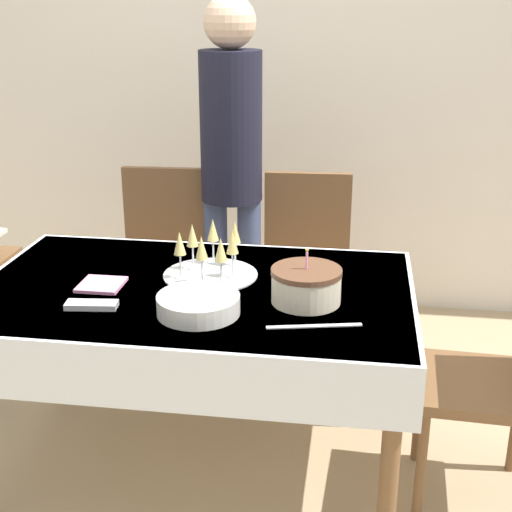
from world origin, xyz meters
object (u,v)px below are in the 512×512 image
object	(u,v)px
dining_chair_far_right	(306,270)
champagne_tray	(211,254)
dining_chair_right_end	(506,366)
plate_stack_main	(198,305)
person_standing	(231,153)
birthday_cake	(306,285)
dining_chair_far_left	(163,263)

from	to	relation	value
dining_chair_far_right	champagne_tray	bearing A→B (deg)	-113.77
dining_chair_right_end	plate_stack_main	world-z (taller)	dining_chair_right_end
person_standing	birthday_cake	bearing A→B (deg)	-65.99
dining_chair_far_right	person_standing	bearing A→B (deg)	167.37
birthday_cake	person_standing	size ratio (longest dim) A/B	0.14
dining_chair_far_left	dining_chair_far_right	world-z (taller)	same
dining_chair_far_right	birthday_cake	size ratio (longest dim) A/B	4.12
birthday_cake	plate_stack_main	size ratio (longest dim) A/B	0.88
dining_chair_far_right	plate_stack_main	bearing A→B (deg)	-104.89
dining_chair_right_end	birthday_cake	world-z (taller)	dining_chair_right_end
dining_chair_right_end	champagne_tray	world-z (taller)	dining_chair_right_end
dining_chair_far_left	dining_chair_far_right	xyz separation A→B (m)	(0.68, 0.00, 0.00)
champagne_tray	person_standing	xyz separation A→B (m)	(-0.06, 0.76, 0.21)
dining_chair_right_end	dining_chair_far_left	bearing A→B (deg)	150.79
dining_chair_far_right	plate_stack_main	xyz separation A→B (m)	(-0.27, -1.01, 0.26)
dining_chair_far_left	dining_chair_right_end	world-z (taller)	same
dining_chair_far_left	birthday_cake	size ratio (longest dim) A/B	4.12
plate_stack_main	person_standing	world-z (taller)	person_standing
dining_chair_far_right	dining_chair_right_end	world-z (taller)	same
dining_chair_right_end	birthday_cake	bearing A→B (deg)	-174.43
dining_chair_far_right	person_standing	distance (m)	0.63
birthday_cake	person_standing	distance (m)	1.06
plate_stack_main	person_standing	distance (m)	1.13
champagne_tray	person_standing	bearing A→B (deg)	94.38
champagne_tray	plate_stack_main	bearing A→B (deg)	-85.08
dining_chair_far_left	dining_chair_far_right	size ratio (longest dim) A/B	1.00
dining_chair_far_left	champagne_tray	distance (m)	0.84
dining_chair_right_end	champagne_tray	size ratio (longest dim) A/B	2.81
person_standing	dining_chair_far_left	bearing A→B (deg)	-166.17
dining_chair_far_left	dining_chair_right_end	xyz separation A→B (m)	(1.43, -0.80, 0.00)
plate_stack_main	dining_chair_far_right	bearing A→B (deg)	75.11
person_standing	champagne_tray	bearing A→B (deg)	-85.62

